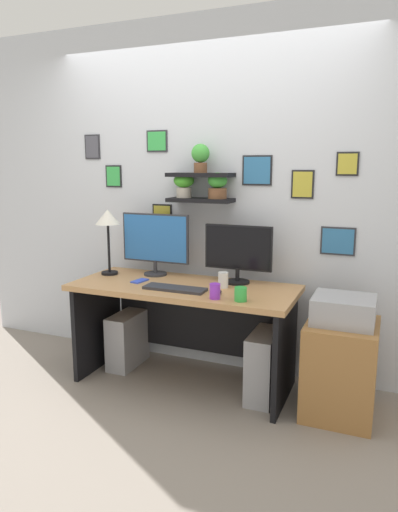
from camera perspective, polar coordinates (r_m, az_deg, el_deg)
ground_plane at (r=3.64m, az=-1.82°, el=-15.07°), size 8.00×8.00×0.00m
back_wall_assembly at (r=3.68m, az=0.89°, el=7.21°), size 4.40×0.24×2.70m
desk at (r=3.48m, az=-1.50°, el=-6.70°), size 1.62×0.68×0.75m
monitor_left at (r=3.66m, az=-5.34°, el=1.79°), size 0.56×0.18×0.48m
monitor_right at (r=3.41m, az=4.78°, el=0.55°), size 0.50×0.18×0.42m
keyboard at (r=3.25m, az=-2.97°, el=-3.97°), size 0.44×0.14×0.02m
computer_mouse at (r=3.14m, az=2.23°, el=-4.38°), size 0.06×0.09×0.03m
desk_lamp at (r=3.71m, az=-11.03°, el=4.07°), size 0.19×0.19×0.51m
cell_phone at (r=3.50m, az=-7.21°, el=-3.02°), size 0.09×0.15×0.01m
coffee_mug at (r=2.99m, az=5.08°, el=-4.64°), size 0.08×0.08×0.09m
pen_cup at (r=3.02m, az=1.95°, el=-4.30°), size 0.07×0.07×0.10m
water_cup at (r=3.30m, az=2.96°, el=-2.92°), size 0.07×0.07×0.11m
drawer_cabinet at (r=3.24m, az=16.78°, el=-12.94°), size 0.44×0.50×0.62m
printer at (r=3.11m, az=17.18°, el=-6.28°), size 0.38×0.34×0.17m
computer_tower_left at (r=3.88m, az=-8.67°, el=-10.00°), size 0.18×0.40×0.43m
computer_tower_right at (r=3.35m, az=7.91°, el=-13.06°), size 0.18×0.40×0.47m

